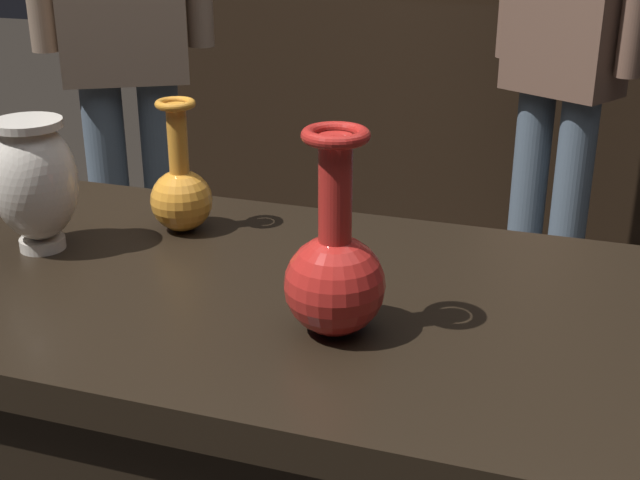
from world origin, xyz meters
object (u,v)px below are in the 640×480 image
at_px(vase_left_accent, 34,180).
at_px(visitor_center_back, 566,43).
at_px(vase_centerpiece, 335,270).
at_px(visitor_near_left, 122,16).
at_px(vase_tall_behind, 181,191).

distance_m(vase_left_accent, visitor_center_back, 1.69).
relative_size(vase_centerpiece, vase_left_accent, 1.29).
height_order(vase_left_accent, visitor_near_left, visitor_near_left).
height_order(visitor_center_back, visitor_near_left, visitor_near_left).
bearing_deg(vase_left_accent, vase_tall_behind, 39.84).
distance_m(vase_centerpiece, visitor_center_back, 1.67).
height_order(vase_tall_behind, visitor_center_back, visitor_center_back).
bearing_deg(visitor_center_back, vase_tall_behind, 99.92).
bearing_deg(visitor_near_left, vase_tall_behind, 95.68).
height_order(vase_centerpiece, visitor_near_left, visitor_near_left).
bearing_deg(vase_left_accent, vase_centerpiece, -12.28).
relative_size(vase_left_accent, visitor_center_back, 0.13).
xyz_separation_m(vase_left_accent, visitor_center_back, (0.67, 1.55, -0.00)).
height_order(vase_left_accent, visitor_center_back, visitor_center_back).
bearing_deg(vase_centerpiece, visitor_center_back, 84.28).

